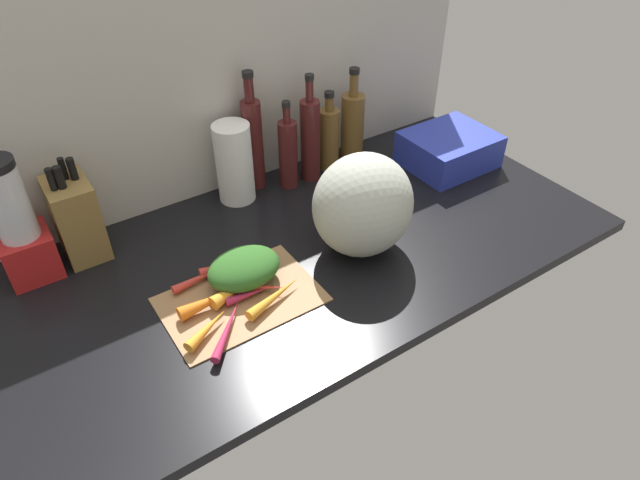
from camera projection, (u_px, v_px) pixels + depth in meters
ground_plane at (286, 258)px, 144.93cm from camera, size 170.00×80.00×3.00cm
wall_back at (207, 90)px, 150.35cm from camera, size 170.00×3.00×60.00cm
cutting_board at (241, 299)px, 130.55cm from camera, size 35.72×23.96×0.80cm
carrot_0 at (206, 275)px, 134.84cm from camera, size 17.72×3.33×2.08cm
carrot_1 at (210, 301)px, 127.07cm from camera, size 15.19×3.69×3.34cm
carrot_2 at (235, 289)px, 130.07cm from camera, size 13.71×6.64×3.43cm
carrot_3 at (248, 295)px, 129.50cm from camera, size 10.89×3.26×2.16cm
carrot_4 at (254, 278)px, 133.81cm from camera, size 11.91×6.94×2.16cm
carrot_5 at (227, 329)px, 121.29cm from camera, size 13.61×14.32×2.13cm
carrot_6 at (274, 297)px, 128.59cm from camera, size 16.36×7.23×2.75cm
carrot_7 at (226, 266)px, 137.08cm from camera, size 13.33×4.32×2.52cm
carrot_8 at (207, 328)px, 120.98cm from camera, size 12.43×8.06×2.70cm
carrot_9 at (257, 287)px, 131.16cm from camera, size 11.85×9.77×2.69cm
carrot_greens_pile at (244, 268)px, 132.62cm from camera, size 17.80×13.69×7.53cm
winter_squash at (363, 205)px, 137.77cm from camera, size 25.59×23.50×26.47cm
knife_block at (76, 218)px, 138.07cm from camera, size 9.88×13.88×26.18cm
blender_appliance at (19, 229)px, 129.72cm from camera, size 11.63×11.63×31.58cm
paper_towel_roll at (234, 163)px, 156.67cm from camera, size 10.34×10.34×23.09cm
bottle_0 at (253, 142)px, 160.06cm from camera, size 5.69×5.69×35.23cm
bottle_1 at (288, 153)px, 162.46cm from camera, size 5.54×5.54×26.73cm
bottle_2 at (310, 138)px, 164.42cm from camera, size 5.81×5.81×32.57cm
bottle_3 at (329, 138)px, 170.72cm from camera, size 6.21×6.21×25.07cm
bottle_4 at (352, 126)px, 174.03cm from camera, size 7.16×7.16×29.94cm
dish_rack at (449, 149)px, 175.49cm from camera, size 26.17×22.05×10.31cm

